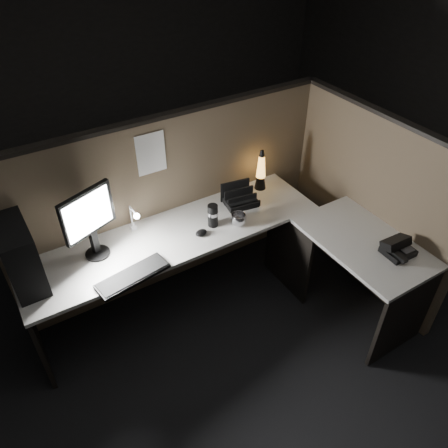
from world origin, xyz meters
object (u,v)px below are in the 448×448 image
keyboard (133,276)px  monitor (89,218)px  pc_tower (20,256)px  lava_lamp (261,173)px  desk_phone (397,248)px

keyboard → monitor: bearing=100.0°
monitor → keyboard: monitor is taller
pc_tower → lava_lamp: bearing=2.2°
keyboard → desk_phone: bearing=-32.9°
pc_tower → lava_lamp: 1.95m
pc_tower → keyboard: 0.71m
keyboard → lava_lamp: lava_lamp is taller
keyboard → lava_lamp: bearing=9.1°
monitor → pc_tower: bearing=162.3°
monitor → keyboard: (0.12, -0.36, -0.30)m
keyboard → desk_phone: size_ratio=2.26×
keyboard → lava_lamp: size_ratio=1.38×
keyboard → lava_lamp: 1.42m
lava_lamp → desk_phone: bearing=-74.0°
lava_lamp → monitor: bearing=-176.9°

